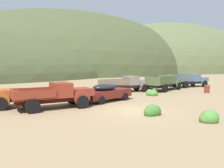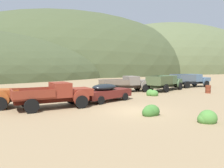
% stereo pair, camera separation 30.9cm
% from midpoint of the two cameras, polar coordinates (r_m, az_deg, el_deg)
% --- Properties ---
extents(ground_plane, '(300.00, 300.00, 0.00)m').
position_cam_midpoint_polar(ground_plane, '(15.50, 6.43, -6.95)').
color(ground_plane, '#937A56').
extents(hill_center, '(117.78, 89.42, 50.64)m').
position_cam_midpoint_polar(hill_center, '(99.95, -9.45, 2.91)').
color(hill_center, '#424C2D').
rests_on(hill_center, ground).
extents(hill_far_left, '(118.80, 64.63, 48.46)m').
position_cam_midpoint_polar(hill_far_left, '(120.94, 17.66, 3.06)').
color(hill_far_left, '#56603D').
rests_on(hill_far_left, ground).
extents(truck_rust_red, '(5.87, 2.85, 1.89)m').
position_cam_midpoint_polar(truck_rust_red, '(16.91, -12.99, -2.66)').
color(truck_rust_red, '#42140D').
rests_on(truck_rust_red, ground).
extents(car_oxblood, '(5.24, 2.62, 1.57)m').
position_cam_midpoint_polar(car_oxblood, '(19.50, -0.62, -2.07)').
color(car_oxblood, maroon).
rests_on(car_oxblood, ground).
extents(truck_primer_gray, '(6.69, 3.44, 1.89)m').
position_cam_midpoint_polar(truck_primer_gray, '(26.62, 5.17, 0.13)').
color(truck_primer_gray, '#3D322D').
rests_on(truck_primer_gray, ground).
extents(truck_weathered_green, '(6.58, 3.60, 1.91)m').
position_cam_midpoint_polar(truck_weathered_green, '(29.03, 14.45, 0.42)').
color(truck_weathered_green, '#232B1B').
rests_on(truck_weathered_green, ground).
extents(truck_chalk_blue, '(6.42, 3.12, 1.91)m').
position_cam_midpoint_polar(truck_chalk_blue, '(34.65, 20.50, 0.96)').
color(truck_chalk_blue, '#262D39').
rests_on(truck_chalk_blue, ground).
extents(oil_drum_spare, '(0.63, 0.63, 0.91)m').
position_cam_midpoint_polar(oil_drum_spare, '(27.49, 23.96, -1.24)').
color(oil_drum_spare, brown).
rests_on(oil_drum_spare, ground).
extents(bush_front_left, '(1.12, 0.96, 0.91)m').
position_cam_midpoint_polar(bush_front_left, '(13.42, 24.07, -8.17)').
color(bush_front_left, '#4C8438').
rests_on(bush_front_left, ground).
extents(bush_lone_scrub, '(1.31, 1.00, 0.85)m').
position_cam_midpoint_polar(bush_lone_scrub, '(14.29, 10.55, -7.13)').
color(bush_lone_scrub, '#3D702D').
rests_on(bush_lone_scrub, ground).
extents(bush_back_edge, '(1.14, 1.15, 0.86)m').
position_cam_midpoint_polar(bush_back_edge, '(23.45, 10.87, -2.47)').
color(bush_back_edge, '#4C8438').
rests_on(bush_back_edge, ground).
extents(bush_between_trucks, '(0.59, 0.58, 0.51)m').
position_cam_midpoint_polar(bush_between_trucks, '(25.62, -7.86, -2.02)').
color(bush_between_trucks, '#4C8438').
rests_on(bush_between_trucks, ground).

